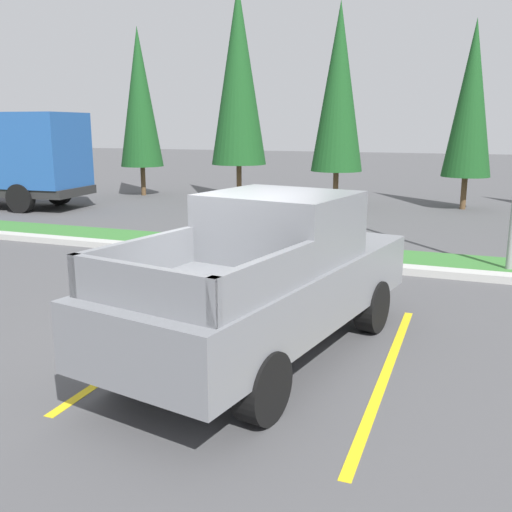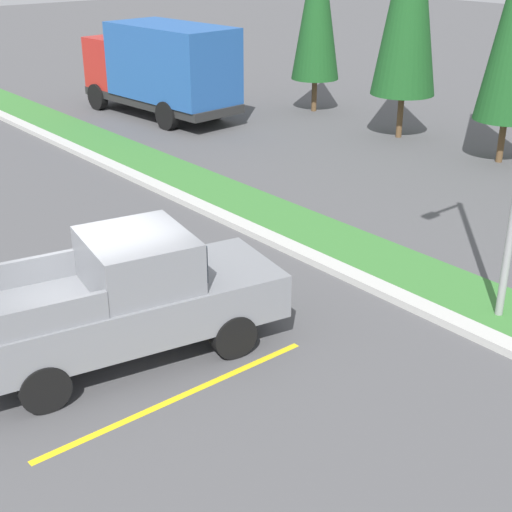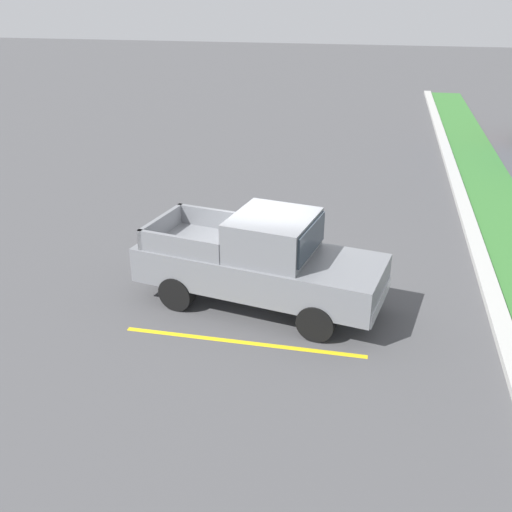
{
  "view_description": "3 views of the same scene",
  "coord_description": "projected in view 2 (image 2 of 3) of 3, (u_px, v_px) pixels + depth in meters",
  "views": [
    {
      "loc": [
        3.08,
        -6.7,
        2.94
      ],
      "look_at": [
        -0.24,
        2.01,
        0.82
      ],
      "focal_mm": 40.27,
      "sensor_mm": 36.0,
      "label": 1
    },
    {
      "loc": [
        10.14,
        -5.04,
        6.48
      ],
      "look_at": [
        1.13,
        2.41,
        1.27
      ],
      "focal_mm": 51.53,
      "sensor_mm": 36.0,
      "label": 2
    },
    {
      "loc": [
        11.62,
        2.22,
        6.36
      ],
      "look_at": [
        1.13,
        0.0,
        1.36
      ],
      "focal_mm": 41.1,
      "sensor_mm": 36.0,
      "label": 3
    }
  ],
  "objects": [
    {
      "name": "parking_line_near",
      "position": [
        84.0,
        320.0,
        13.3
      ],
      "size": [
        0.12,
        4.8,
        0.01
      ],
      "primitive_type": "cube",
      "color": "yellow",
      "rests_on": "ground"
    },
    {
      "name": "curb_strip",
      "position": [
        316.0,
        259.0,
        15.59
      ],
      "size": [
        56.0,
        0.4,
        0.15
      ],
      "primitive_type": "cube",
      "color": "#B2B2AD",
      "rests_on": "ground"
    },
    {
      "name": "ground_plane",
      "position": [
        107.0,
        338.0,
        12.71
      ],
      "size": [
        120.0,
        120.0,
        0.0
      ],
      "primitive_type": "plane",
      "color": "#4C4C4F"
    },
    {
      "name": "cypress_tree_leftmost",
      "position": [
        317.0,
        1.0,
        26.97
      ],
      "size": [
        1.8,
        1.8,
        6.94
      ],
      "color": "brown",
      "rests_on": "ground"
    },
    {
      "name": "pickup_truck_main",
      "position": [
        126.0,
        299.0,
        11.81
      ],
      "size": [
        2.83,
        5.48,
        2.1
      ],
      "color": "black",
      "rests_on": "ground"
    },
    {
      "name": "grass_median",
      "position": [
        352.0,
        248.0,
        16.25
      ],
      "size": [
        56.0,
        1.8,
        0.06
      ],
      "primitive_type": "cube",
      "color": "#387533",
      "rests_on": "ground"
    },
    {
      "name": "cargo_truck_distant",
      "position": [
        161.0,
        67.0,
        27.02
      ],
      "size": [
        6.96,
        2.95,
        3.4
      ],
      "color": "black",
      "rests_on": "ground"
    },
    {
      "name": "parking_line_far",
      "position": [
        180.0,
        397.0,
        11.12
      ],
      "size": [
        0.12,
        4.8,
        0.01
      ],
      "primitive_type": "cube",
      "color": "yellow",
      "rests_on": "ground"
    }
  ]
}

